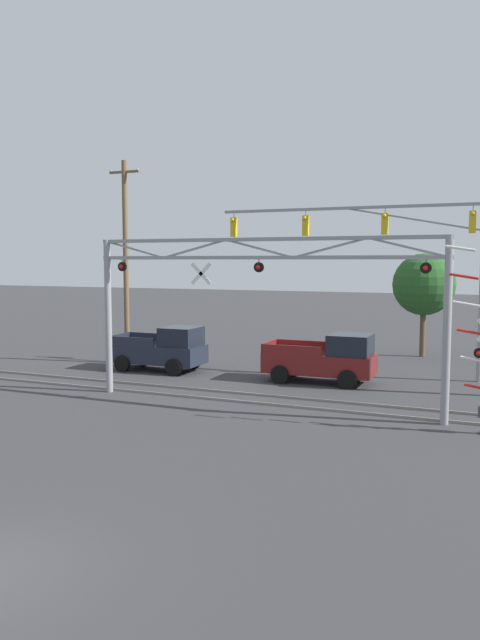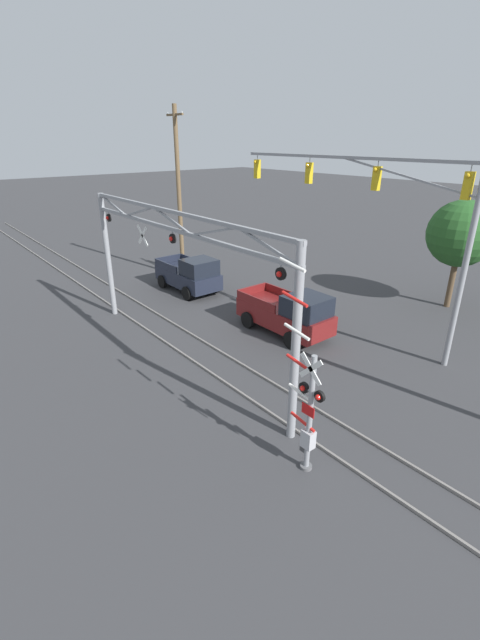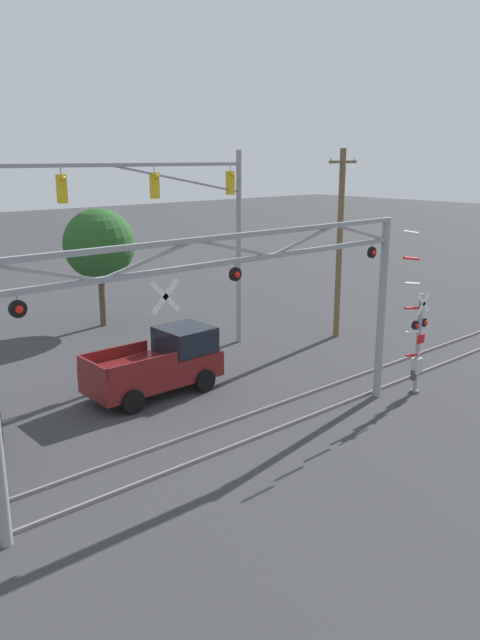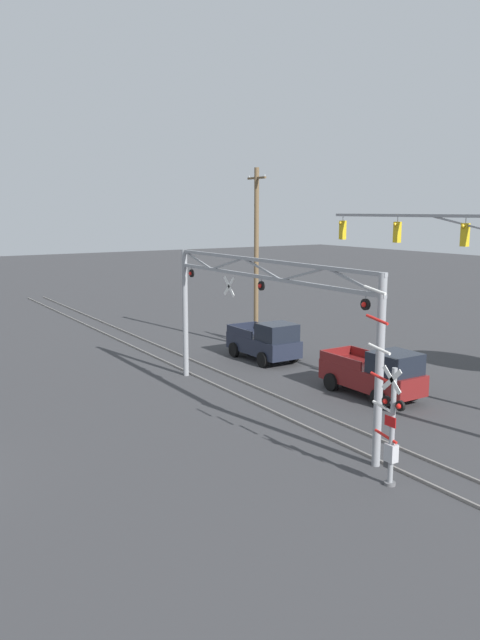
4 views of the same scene
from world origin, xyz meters
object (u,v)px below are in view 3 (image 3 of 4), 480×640
Objects in this scene: traffic_signal_span at (176,213)px; pickup_truck_lead at (160,364)px; crossing_signal_mast at (417,341)px; background_tree_beyond_span at (99,244)px; utility_pole_right at (340,243)px; crossing_gantry at (235,309)px.

traffic_signal_span is 2.59× the size of pickup_truck_lead.
traffic_signal_span is at bearing 112.80° from crossing_signal_mast.
pickup_truck_lead is at bearing -135.09° from traffic_signal_span.
utility_pole_right is at bearing -51.04° from background_tree_beyond_span.
crossing_signal_mast is 9.29m from pickup_truck_lead.
background_tree_beyond_span is at bearing 103.19° from crossing_signal_mast.
traffic_signal_span is (4.15, 8.47, 1.85)m from crossing_gantry.
background_tree_beyond_span is (-7.43, 9.19, -0.36)m from utility_pole_right.
pickup_truck_lead is (-2.99, -2.98, -5.09)m from traffic_signal_span.
background_tree_beyond_span reaches higher than pickup_truck_lead.
crossing_signal_mast is 16.53m from background_tree_beyond_span.
utility_pole_right is at bearing -17.75° from traffic_signal_span.
crossing_gantry is 13.17m from utility_pole_right.
crossing_gantry is at bearing -101.89° from pickup_truck_lead.
background_tree_beyond_span is (0.12, 6.77, -2.01)m from traffic_signal_span.
crossing_gantry is at bearing -116.07° from traffic_signal_span.
crossing_signal_mast is at bearing -76.81° from background_tree_beyond_span.
utility_pole_right is 11.82m from background_tree_beyond_span.
utility_pole_right reaches higher than traffic_signal_span.
crossing_signal_mast is 1.02× the size of background_tree_beyond_span.
pickup_truck_lead is at bearing 78.11° from crossing_gantry.
crossing_gantry is 1.58× the size of utility_pole_right.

